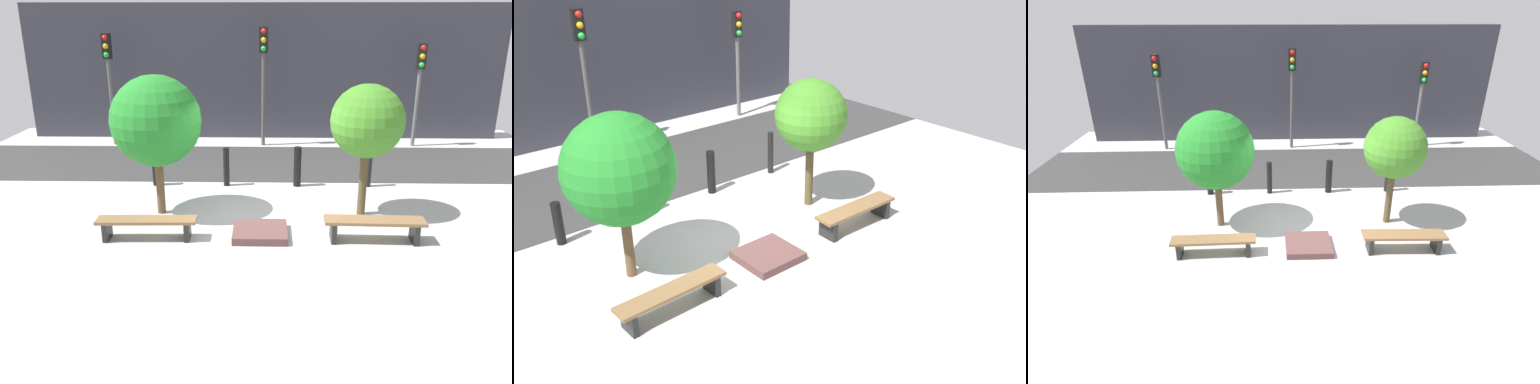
# 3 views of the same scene
# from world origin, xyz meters

# --- Properties ---
(ground_plane) EXTENTS (18.00, 18.00, 0.00)m
(ground_plane) POSITION_xyz_m (0.00, 0.00, 0.00)
(ground_plane) COLOR #ACACAC
(road_strip) EXTENTS (18.00, 3.67, 0.01)m
(road_strip) POSITION_xyz_m (0.00, 4.40, 0.01)
(road_strip) COLOR #333333
(road_strip) RESTS_ON ground
(building_facade) EXTENTS (16.20, 0.50, 4.49)m
(building_facade) POSITION_xyz_m (0.00, 7.84, 2.25)
(building_facade) COLOR #33333D
(building_facade) RESTS_ON ground
(bench_left) EXTENTS (1.92, 0.44, 0.42)m
(bench_left) POSITION_xyz_m (-2.18, -0.94, 0.31)
(bench_left) COLOR black
(bench_left) RESTS_ON ground
(bench_right) EXTENTS (1.91, 0.49, 0.45)m
(bench_right) POSITION_xyz_m (2.18, -0.94, 0.33)
(bench_right) COLOR black
(bench_right) RESTS_ON ground
(planter_bed) EXTENTS (1.06, 1.00, 0.15)m
(planter_bed) POSITION_xyz_m (0.00, -0.74, 0.08)
(planter_bed) COLOR brown
(planter_bed) RESTS_ON ground
(tree_behind_left_bench) EXTENTS (1.89, 1.89, 2.98)m
(tree_behind_left_bench) POSITION_xyz_m (-2.18, 0.44, 2.03)
(tree_behind_left_bench) COLOR brown
(tree_behind_left_bench) RESTS_ON ground
(tree_behind_right_bench) EXTENTS (1.52, 1.52, 2.81)m
(tree_behind_right_bench) POSITION_xyz_m (2.18, 0.44, 2.03)
(tree_behind_right_bench) COLOR #4C3F24
(tree_behind_right_bench) RESTS_ON ground
(bollard_far_left) EXTENTS (0.19, 0.19, 0.88)m
(bollard_far_left) POSITION_xyz_m (-2.68, 2.32, 0.44)
(bollard_far_left) COLOR black
(bollard_far_left) RESTS_ON ground
(bollard_left) EXTENTS (0.15, 0.15, 0.98)m
(bollard_left) POSITION_xyz_m (-0.89, 2.32, 0.49)
(bollard_left) COLOR black
(bollard_left) RESTS_ON ground
(bollard_center) EXTENTS (0.19, 0.19, 1.01)m
(bollard_center) POSITION_xyz_m (0.89, 2.32, 0.51)
(bollard_center) COLOR black
(bollard_center) RESTS_ON ground
(bollard_right) EXTENTS (0.14, 0.14, 1.05)m
(bollard_right) POSITION_xyz_m (2.68, 2.32, 0.53)
(bollard_right) COLOR black
(bollard_right) RESTS_ON ground
(traffic_light_mid_west) EXTENTS (0.28, 0.27, 3.76)m
(traffic_light_mid_west) POSITION_xyz_m (0.00, 6.53, 2.59)
(traffic_light_mid_west) COLOR #4F4F4F
(traffic_light_mid_west) RESTS_ON ground
(traffic_light_mid_east) EXTENTS (0.28, 0.27, 3.27)m
(traffic_light_mid_east) POSITION_xyz_m (4.96, 6.53, 2.28)
(traffic_light_mid_east) COLOR slate
(traffic_light_mid_east) RESTS_ON ground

